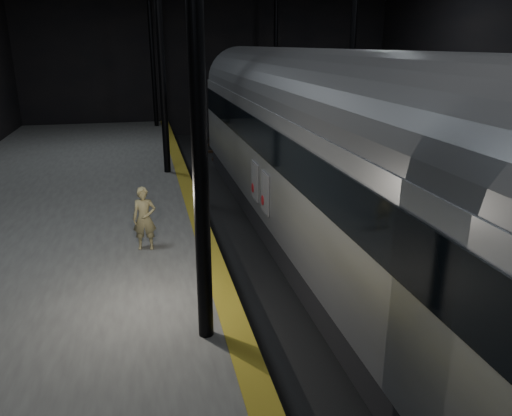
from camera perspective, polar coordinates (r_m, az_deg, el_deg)
name	(u,v)px	position (r m, az deg, el deg)	size (l,w,h in m)	color
ground	(327,270)	(13.85, 8.13, -6.99)	(44.00, 44.00, 0.00)	black
platform_left	(31,281)	(13.15, -24.33, -7.56)	(9.00, 43.80, 1.00)	#494947
tactile_strip	(208,246)	(12.71, -5.55, -4.32)	(0.50, 43.80, 0.01)	olive
track	(327,267)	(13.82, 8.14, -6.73)	(2.40, 43.00, 0.24)	#3F3328
train	(309,143)	(14.55, 6.09, 7.36)	(3.15, 21.04, 5.62)	gray
woman	(144,218)	(12.52, -12.63, -1.18)	(0.58, 0.38, 1.58)	#9A8E5E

